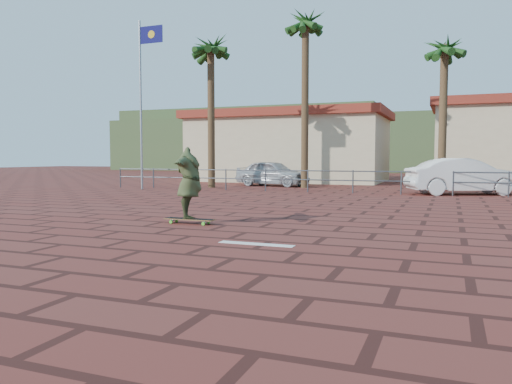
% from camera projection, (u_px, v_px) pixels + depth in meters
% --- Properties ---
extents(ground, '(120.00, 120.00, 0.00)m').
position_uv_depth(ground, '(246.00, 233.00, 10.27)').
color(ground, maroon).
rests_on(ground, ground).
extents(paint_stripe, '(1.40, 0.22, 0.01)m').
position_uv_depth(paint_stripe, '(256.00, 244.00, 8.90)').
color(paint_stripe, white).
rests_on(paint_stripe, ground).
extents(guardrail, '(24.06, 0.06, 1.00)m').
position_uv_depth(guardrail, '(353.00, 178.00, 21.37)').
color(guardrail, '#47494F').
rests_on(guardrail, ground).
extents(flagpole, '(1.30, 0.10, 8.00)m').
position_uv_depth(flagpole, '(143.00, 92.00, 23.75)').
color(flagpole, gray).
rests_on(flagpole, ground).
extents(palm_far_left, '(2.40, 2.40, 8.25)m').
position_uv_depth(palm_far_left, '(211.00, 52.00, 25.06)').
color(palm_far_left, brown).
rests_on(palm_far_left, ground).
extents(palm_left, '(2.40, 2.40, 9.45)m').
position_uv_depth(palm_left, '(306.00, 28.00, 24.74)').
color(palm_left, brown).
rests_on(palm_left, ground).
extents(palm_center, '(2.40, 2.40, 7.75)m').
position_uv_depth(palm_center, '(445.00, 53.00, 22.95)').
color(palm_center, brown).
rests_on(palm_center, ground).
extents(building_west, '(12.60, 7.60, 4.50)m').
position_uv_depth(building_west, '(290.00, 146.00, 32.73)').
color(building_west, beige).
rests_on(building_west, ground).
extents(hill_front, '(70.00, 18.00, 6.00)m').
position_uv_depth(hill_front, '(415.00, 144.00, 56.51)').
color(hill_front, '#384C28').
rests_on(hill_front, ground).
extents(hill_back, '(35.00, 14.00, 8.00)m').
position_uv_depth(hill_back, '(254.00, 140.00, 70.01)').
color(hill_back, '#384C28').
rests_on(hill_back, ground).
extents(longboard, '(1.24, 0.29, 0.12)m').
position_uv_depth(longboard, '(190.00, 219.00, 11.62)').
color(longboard, olive).
rests_on(longboard, ground).
extents(skateboarder, '(1.20, 2.12, 1.67)m').
position_uv_depth(skateboarder, '(189.00, 183.00, 11.56)').
color(skateboarder, '#3B4525').
rests_on(skateboarder, longboard).
extents(car_silver, '(4.29, 2.35, 1.38)m').
position_uv_depth(car_silver, '(273.00, 173.00, 26.93)').
color(car_silver, '#A9ADB0').
rests_on(car_silver, ground).
extents(car_white, '(4.84, 3.17, 1.51)m').
position_uv_depth(car_white, '(464.00, 176.00, 20.69)').
color(car_white, white).
rests_on(car_white, ground).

